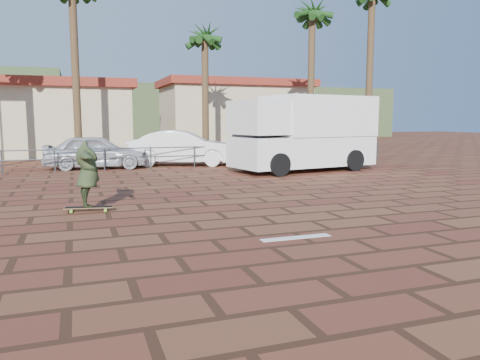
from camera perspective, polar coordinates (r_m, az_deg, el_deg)
name	(u,v)px	position (r m, az deg, el deg)	size (l,w,h in m)	color
ground	(240,227)	(9.75, -0.02, -5.73)	(120.00, 120.00, 0.00)	brown
paint_stripe	(296,238)	(8.94, 6.83, -6.98)	(1.40, 0.22, 0.01)	white
guardrail	(151,154)	(21.25, -10.84, 3.15)	(24.06, 0.06, 1.00)	#47494F
palm_center	(205,40)	(25.68, -4.31, 16.69)	(2.40, 2.40, 7.75)	brown
palm_right	(312,17)	(26.52, 8.80, 19.01)	(2.40, 2.40, 9.05)	brown
building_west	(24,118)	(31.09, -24.85, 6.87)	(12.60, 7.60, 4.50)	beige
building_east	(234,115)	(34.80, -0.71, 7.96)	(10.60, 6.60, 5.00)	beige
hill_front	(102,113)	(59.05, -16.50, 7.89)	(70.00, 18.00, 6.00)	#384C28
longboard	(89,208)	(11.90, -17.93, -3.23)	(1.18, 0.45, 0.11)	olive
skateboarder	(88,174)	(11.78, -18.09, 0.69)	(1.97, 0.54, 1.60)	#2E3A1F
campervan	(304,132)	(20.42, 7.82, 5.86)	(6.54, 3.63, 3.20)	white
car_silver	(96,152)	(22.02, -17.12, 3.33)	(1.81, 4.51, 1.54)	silver
car_white	(183,148)	(22.70, -7.01, 3.90)	(1.79, 5.12, 1.69)	white
street_sign	(274,136)	(22.88, 4.20, 5.37)	(0.41, 0.05, 2.01)	gray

